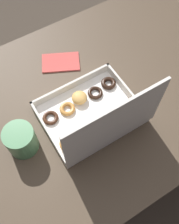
{
  "coord_description": "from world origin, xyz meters",
  "views": [
    {
      "loc": [
        0.27,
        0.4,
        1.55
      ],
      "look_at": [
        0.06,
        0.05,
        0.78
      ],
      "focal_mm": 42.0,
      "sensor_mm": 36.0,
      "label": 1
    }
  ],
  "objects": [
    {
      "name": "dining_table",
      "position": [
        0.0,
        0.0,
        0.65
      ],
      "size": [
        1.2,
        0.79,
        0.76
      ],
      "color": "#4C3D2D",
      "rests_on": "ground_plane"
    },
    {
      "name": "donut_box",
      "position": [
        0.06,
        0.09,
        0.82
      ],
      "size": [
        0.31,
        0.26,
        0.25
      ],
      "color": "white",
      "rests_on": "dining_table"
    },
    {
      "name": "coffee_mug",
      "position": [
        0.29,
        0.04,
        0.81
      ],
      "size": [
        0.09,
        0.09,
        0.1
      ],
      "color": "#4C8456",
      "rests_on": "dining_table"
    },
    {
      "name": "paper_napkin",
      "position": [
        0.03,
        -0.19,
        0.77
      ],
      "size": [
        0.16,
        0.14,
        0.01
      ],
      "color": "#CC4C47",
      "rests_on": "dining_table"
    },
    {
      "name": "ground_plane",
      "position": [
        0.0,
        0.0,
        0.0
      ],
      "size": [
        8.0,
        8.0,
        0.0
      ],
      "primitive_type": "plane",
      "color": "#42382D"
    }
  ]
}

